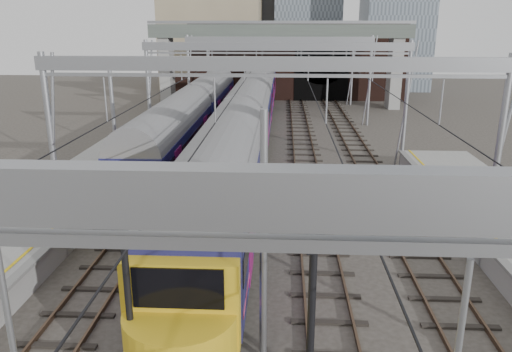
# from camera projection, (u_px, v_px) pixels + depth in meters

# --- Properties ---
(tracks) EXTENTS (14.40, 80.00, 0.22)m
(tracks) POSITION_uv_depth(u_px,v_px,m) (273.00, 200.00, 26.31)
(tracks) COLOR #4C3828
(tracks) RESTS_ON ground
(overhead_line) EXTENTS (16.80, 80.00, 8.00)m
(overhead_line) POSITION_uv_depth(u_px,v_px,m) (276.00, 64.00, 30.58)
(overhead_line) COLOR gray
(overhead_line) RESTS_ON ground
(retaining_wall) EXTENTS (28.00, 2.75, 9.00)m
(retaining_wall) POSITION_uv_depth(u_px,v_px,m) (291.00, 64.00, 60.24)
(retaining_wall) COLOR black
(retaining_wall) RESTS_ON ground
(overbridge) EXTENTS (28.00, 3.00, 9.25)m
(overbridge) POSITION_uv_depth(u_px,v_px,m) (280.00, 40.00, 53.79)
(overbridge) COLOR gray
(overbridge) RESTS_ON ground
(train_main) EXTENTS (3.02, 69.70, 5.12)m
(train_main) POSITION_uv_depth(u_px,v_px,m) (256.00, 96.00, 45.32)
(train_main) COLOR black
(train_main) RESTS_ON ground
(train_second) EXTENTS (2.78, 32.13, 4.78)m
(train_second) POSITION_uv_depth(u_px,v_px,m) (194.00, 117.00, 36.25)
(train_second) COLOR black
(train_second) RESTS_ON ground
(signal_near_left) EXTENTS (0.40, 0.48, 5.11)m
(signal_near_left) POSITION_uv_depth(u_px,v_px,m) (126.00, 282.00, 11.58)
(signal_near_left) COLOR black
(signal_near_left) RESTS_ON ground
(signal_near_centre) EXTENTS (0.42, 0.49, 5.40)m
(signal_near_centre) POSITION_uv_depth(u_px,v_px,m) (312.00, 295.00, 10.72)
(signal_near_centre) COLOR black
(signal_near_centre) RESTS_ON ground
(equip_cover_b) EXTENTS (0.88, 0.76, 0.09)m
(equip_cover_b) POSITION_uv_depth(u_px,v_px,m) (302.00, 241.00, 21.31)
(equip_cover_b) COLOR blue
(equip_cover_b) RESTS_ON ground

